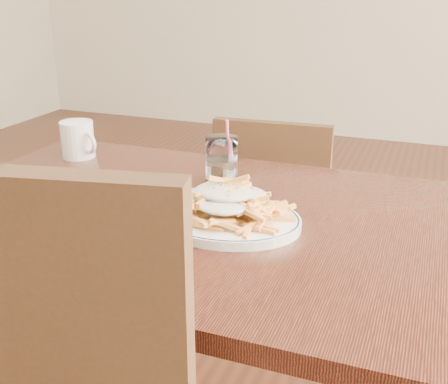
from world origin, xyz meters
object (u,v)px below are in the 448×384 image
at_px(water_glass, 222,166).
at_px(coffee_mug, 78,140).
at_px(fries_plate, 224,218).
at_px(table, 187,243).
at_px(chair_far, 275,216).
at_px(loaded_fries, 224,197).

xyz_separation_m(water_glass, coffee_mug, (-0.46, 0.08, -0.00)).
height_order(fries_plate, water_glass, water_glass).
bearing_deg(table, chair_far, 89.04).
bearing_deg(coffee_mug, table, -28.86).
height_order(table, water_glass, water_glass).
relative_size(fries_plate, coffee_mug, 3.13).
distance_m(fries_plate, coffee_mug, 0.62).
relative_size(chair_far, fries_plate, 2.05).
relative_size(table, fries_plate, 3.03).
bearing_deg(chair_far, fries_plate, -82.88).
bearing_deg(fries_plate, water_glass, 112.49).
relative_size(water_glass, coffee_mug, 1.35).
bearing_deg(chair_far, coffee_mug, -136.02).
relative_size(table, loaded_fries, 4.27).
bearing_deg(table, loaded_fries, -19.23).
bearing_deg(fries_plate, table, 160.77).
bearing_deg(water_glass, loaded_fries, -67.51).
bearing_deg(coffee_mug, water_glass, -9.95).
height_order(fries_plate, coffee_mug, coffee_mug).
height_order(fries_plate, loaded_fries, loaded_fries).
xyz_separation_m(table, fries_plate, (0.10, -0.04, 0.09)).
relative_size(chair_far, water_glass, 4.77).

